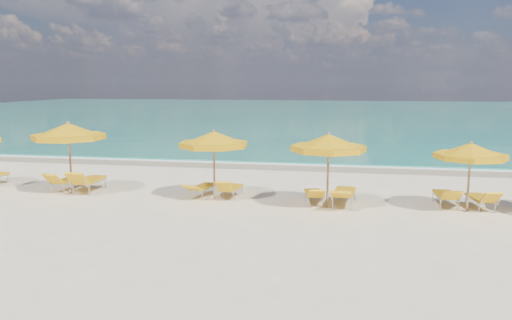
# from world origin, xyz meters

# --- Properties ---
(ground_plane) EXTENTS (120.00, 120.00, 0.00)m
(ground_plane) POSITION_xyz_m (0.00, 0.00, 0.00)
(ground_plane) COLOR beige
(ocean) EXTENTS (120.00, 80.00, 0.30)m
(ocean) POSITION_xyz_m (0.00, 48.00, 0.00)
(ocean) COLOR #14725C
(ocean) RESTS_ON ground
(wet_sand_band) EXTENTS (120.00, 2.60, 0.01)m
(wet_sand_band) POSITION_xyz_m (0.00, 7.40, 0.00)
(wet_sand_band) COLOR tan
(wet_sand_band) RESTS_ON ground
(foam_line) EXTENTS (120.00, 1.20, 0.03)m
(foam_line) POSITION_xyz_m (0.00, 8.20, 0.00)
(foam_line) COLOR white
(foam_line) RESTS_ON ground
(whitecap_near) EXTENTS (14.00, 0.36, 0.05)m
(whitecap_near) POSITION_xyz_m (-6.00, 17.00, 0.00)
(whitecap_near) COLOR white
(whitecap_near) RESTS_ON ground
(whitecap_far) EXTENTS (18.00, 0.30, 0.05)m
(whitecap_far) POSITION_xyz_m (8.00, 24.00, 0.00)
(whitecap_far) COLOR white
(whitecap_far) RESTS_ON ground
(umbrella_3) EXTENTS (3.36, 3.36, 2.59)m
(umbrella_3) POSITION_xyz_m (-6.54, 0.27, 2.21)
(umbrella_3) COLOR #9E764F
(umbrella_3) RESTS_ON ground
(umbrella_4) EXTENTS (2.95, 2.95, 2.39)m
(umbrella_4) POSITION_xyz_m (-1.23, 0.30, 2.04)
(umbrella_4) COLOR #9E764F
(umbrella_4) RESTS_ON ground
(umbrella_5) EXTENTS (2.73, 2.73, 2.42)m
(umbrella_5) POSITION_xyz_m (2.62, -0.17, 2.06)
(umbrella_5) COLOR #9E764F
(umbrella_5) RESTS_ON ground
(umbrella_6) EXTENTS (2.42, 2.42, 2.19)m
(umbrella_6) POSITION_xyz_m (6.90, 0.13, 1.87)
(umbrella_6) COLOR #9E764F
(umbrella_6) RESTS_ON ground
(lounger_3_left) EXTENTS (0.77, 1.80, 0.81)m
(lounger_3_left) POSITION_xyz_m (-6.95, 0.67, 0.22)
(lounger_3_left) COLOR #A5A8AD
(lounger_3_left) RESTS_ON ground
(lounger_3_right) EXTENTS (0.76, 2.00, 0.94)m
(lounger_3_right) POSITION_xyz_m (-6.02, 0.56, 0.25)
(lounger_3_right) COLOR #A5A8AD
(lounger_3_right) RESTS_ON ground
(lounger_4_left) EXTENTS (0.86, 1.73, 0.60)m
(lounger_4_left) POSITION_xyz_m (-1.74, 0.62, 0.19)
(lounger_4_left) COLOR #A5A8AD
(lounger_4_left) RESTS_ON ground
(lounger_4_right) EXTENTS (0.64, 1.60, 0.76)m
(lounger_4_right) POSITION_xyz_m (-0.72, 0.59, 0.20)
(lounger_4_right) COLOR #A5A8AD
(lounger_4_right) RESTS_ON ground
(lounger_5_left) EXTENTS (0.80, 1.67, 0.68)m
(lounger_5_left) POSITION_xyz_m (2.17, 0.28, 0.20)
(lounger_5_left) COLOR #A5A8AD
(lounger_5_left) RESTS_ON ground
(lounger_5_right) EXTENTS (0.82, 2.11, 0.75)m
(lounger_5_right) POSITION_xyz_m (3.15, 0.25, 0.24)
(lounger_5_right) COLOR #A5A8AD
(lounger_5_right) RESTS_ON ground
(lounger_6_left) EXTENTS (0.64, 1.78, 0.74)m
(lounger_6_left) POSITION_xyz_m (6.36, 0.71, 0.21)
(lounger_6_left) COLOR #A5A8AD
(lounger_6_left) RESTS_ON ground
(lounger_6_right) EXTENTS (0.79, 1.66, 0.75)m
(lounger_6_right) POSITION_xyz_m (7.40, 0.57, 0.20)
(lounger_6_right) COLOR #A5A8AD
(lounger_6_right) RESTS_ON ground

